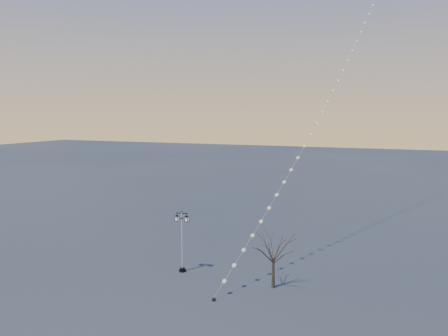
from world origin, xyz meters
The scene contains 4 objects.
ground centered at (0.00, 0.00, 0.00)m, with size 300.00×300.00×0.00m, color #414341.
street_lamp centered at (-2.39, 2.88, 2.96)m, with size 1.35×0.60×5.36m.
bare_tree centered at (5.84, 2.46, 3.02)m, with size 2.62×2.62×4.35m.
kite_train centered at (7.71, 18.21, 18.04)m, with size 11.04×40.12×36.23m.
Camera 1 is at (14.51, -29.12, 13.57)m, focal length 34.64 mm.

